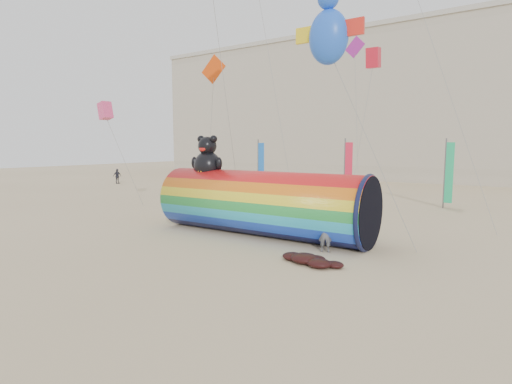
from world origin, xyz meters
The scene contains 6 objects.
ground centered at (0.00, 0.00, 0.00)m, with size 160.00×160.00×0.00m, color #CCB58C.
hotel_building centered at (-12.00, 45.95, 10.31)m, with size 60.40×15.40×20.60m.
windsock_assembly centered at (0.02, 2.74, 1.76)m, with size 11.48×3.50×5.29m.
kite_handler centered at (4.21, 1.36, 0.79)m, with size 0.58×0.38×1.59m, color #55575C.
fabric_bundle centered at (4.44, -0.63, 0.17)m, with size 2.62×1.35×0.41m.
festival_banners centered at (-0.13, 15.47, 2.64)m, with size 14.84×3.94×5.20m.
Camera 1 is at (11.07, -14.53, 4.60)m, focal length 28.00 mm.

